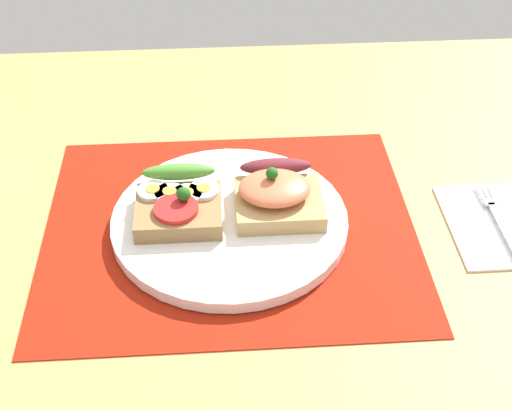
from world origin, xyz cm
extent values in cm
cube|color=tan|center=(0.00, 0.00, -1.60)|extent=(120.00, 90.00, 3.20)
cube|color=#991A0A|center=(0.00, 0.00, 0.15)|extent=(42.07, 35.57, 0.30)
cylinder|color=white|center=(0.00, 0.00, 1.01)|extent=(26.79, 26.79, 1.42)
cube|color=olive|center=(-5.65, 0.32, 2.76)|extent=(9.58, 8.22, 2.08)
cylinder|color=red|center=(-5.85, -1.16, 4.10)|extent=(4.92, 4.92, 0.60)
ellipsoid|color=#4A8A30|center=(-5.65, 4.83, 4.70)|extent=(8.43, 2.20, 1.80)
sphere|color=#1E5919|center=(-4.98, 0.32, 5.20)|extent=(1.60, 1.60, 1.60)
cylinder|color=white|center=(-8.52, 2.26, 4.05)|extent=(3.47, 3.47, 0.50)
cylinder|color=yellow|center=(-8.52, 2.26, 4.38)|extent=(1.56, 1.56, 0.16)
cylinder|color=white|center=(-6.61, 1.69, 4.05)|extent=(3.47, 3.47, 0.50)
cylinder|color=yellow|center=(-6.61, 1.69, 4.38)|extent=(1.56, 1.56, 0.16)
cylinder|color=white|center=(-4.69, 1.35, 4.05)|extent=(3.47, 3.47, 0.50)
cylinder|color=yellow|center=(-4.69, 1.35, 4.38)|extent=(1.56, 1.56, 0.16)
cylinder|color=white|center=(-2.77, 2.04, 4.05)|extent=(3.47, 3.47, 0.50)
cylinder|color=yellow|center=(-2.77, 2.04, 4.38)|extent=(1.56, 1.56, 0.16)
cube|color=tan|center=(5.65, 0.61, 2.73)|extent=(9.87, 8.40, 2.02)
ellipsoid|color=#E56F4A|center=(5.14, 0.88, 4.84)|extent=(8.09, 6.72, 2.20)
ellipsoid|color=maroon|center=(5.65, 5.20, 4.64)|extent=(8.39, 2.20, 1.80)
sphere|color=#1E5919|center=(4.85, 1.21, 6.64)|extent=(1.40, 1.40, 1.40)
cube|color=white|center=(30.61, -1.65, 0.30)|extent=(11.13, 14.58, 0.60)
cube|color=#B7B7BC|center=(30.83, -3.72, 0.76)|extent=(0.80, 10.35, 0.32)
cube|color=#B7B7BC|center=(30.83, 1.65, 0.76)|extent=(1.50, 1.20, 0.32)
cube|color=#B7B7BC|center=(30.18, 3.65, 0.76)|extent=(0.32, 2.80, 0.32)
cube|color=#B7B7BC|center=(30.83, 3.65, 0.76)|extent=(0.32, 2.80, 0.32)
cube|color=#B7B7BC|center=(31.48, 3.65, 0.76)|extent=(0.32, 2.80, 0.32)
camera|label=1|loc=(-0.97, -60.32, 52.91)|focal=49.12mm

